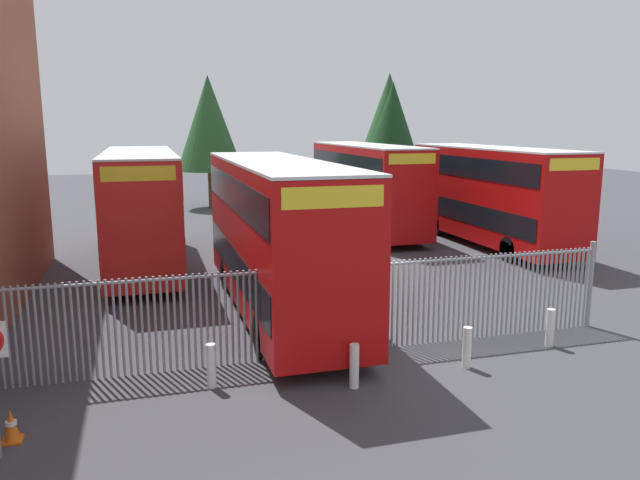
# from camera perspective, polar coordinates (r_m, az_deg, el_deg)

# --- Properties ---
(ground_plane) EXTENTS (100.00, 100.00, 0.00)m
(ground_plane) POSITION_cam_1_polar(r_m,az_deg,el_deg) (22.44, -2.85, -3.17)
(ground_plane) COLOR #3D3D42
(palisade_fence) EXTENTS (14.83, 0.14, 2.35)m
(palisade_fence) POSITION_cam_1_polar(r_m,az_deg,el_deg) (14.44, 0.91, -6.26)
(palisade_fence) COLOR gray
(palisade_fence) RESTS_ON ground
(double_decker_bus_near_gate) EXTENTS (2.54, 10.81, 4.42)m
(double_decker_bus_near_gate) POSITION_cam_1_polar(r_m,az_deg,el_deg) (17.45, -4.06, 0.90)
(double_decker_bus_near_gate) COLOR #B70C0C
(double_decker_bus_near_gate) RESTS_ON ground
(double_decker_bus_behind_fence_left) EXTENTS (2.54, 10.81, 4.42)m
(double_decker_bus_behind_fence_left) POSITION_cam_1_polar(r_m,az_deg,el_deg) (24.13, -16.42, 3.24)
(double_decker_bus_behind_fence_left) COLOR red
(double_decker_bus_behind_fence_left) RESTS_ON ground
(double_decker_bus_behind_fence_right) EXTENTS (2.54, 10.81, 4.42)m
(double_decker_bus_behind_fence_right) POSITION_cam_1_polar(r_m,az_deg,el_deg) (28.40, 15.75, 4.36)
(double_decker_bus_behind_fence_right) COLOR #B70C0C
(double_decker_bus_behind_fence_right) RESTS_ON ground
(double_decker_bus_far_back) EXTENTS (2.54, 10.81, 4.42)m
(double_decker_bus_far_back) POSITION_cam_1_polar(r_m,az_deg,el_deg) (30.86, 4.37, 5.22)
(double_decker_bus_far_back) COLOR #B70C0C
(double_decker_bus_far_back) RESTS_ON ground
(bollard_near_left) EXTENTS (0.20, 0.20, 0.95)m
(bollard_near_left) POSITION_cam_1_polar(r_m,az_deg,el_deg) (13.10, -10.16, -11.55)
(bollard_near_left) COLOR silver
(bollard_near_left) RESTS_ON ground
(bollard_center_front) EXTENTS (0.20, 0.20, 0.95)m
(bollard_center_front) POSITION_cam_1_polar(r_m,az_deg,el_deg) (12.93, 3.23, -11.71)
(bollard_center_front) COLOR silver
(bollard_center_front) RESTS_ON ground
(bollard_near_right) EXTENTS (0.20, 0.20, 0.95)m
(bollard_near_right) POSITION_cam_1_polar(r_m,az_deg,el_deg) (14.28, 13.61, -9.77)
(bollard_near_right) COLOR silver
(bollard_near_right) RESTS_ON ground
(bollard_far_right) EXTENTS (0.20, 0.20, 0.95)m
(bollard_far_right) POSITION_cam_1_polar(r_m,az_deg,el_deg) (16.20, 20.77, -7.70)
(bollard_far_right) COLOR silver
(bollard_far_right) RESTS_ON ground
(traffic_cone_by_gate) EXTENTS (0.34, 0.34, 0.59)m
(traffic_cone_by_gate) POSITION_cam_1_polar(r_m,az_deg,el_deg) (12.22, -26.98, -15.27)
(traffic_cone_by_gate) COLOR orange
(traffic_cone_by_gate) RESTS_ON ground
(tree_tall_back) EXTENTS (4.25, 4.25, 8.51)m
(tree_tall_back) POSITION_cam_1_polar(r_m,az_deg,el_deg) (40.38, -10.38, 10.71)
(tree_tall_back) COLOR #4C3823
(tree_tall_back) RESTS_ON ground
(tree_short_side) EXTENTS (4.12, 4.12, 8.17)m
(tree_short_side) POSITION_cam_1_polar(r_m,az_deg,el_deg) (41.38, 6.81, 10.47)
(tree_short_side) COLOR #4C3823
(tree_short_side) RESTS_ON ground
(tree_mid_row) EXTENTS (4.15, 4.15, 8.84)m
(tree_mid_row) POSITION_cam_1_polar(r_m,az_deg,el_deg) (42.64, 6.48, 11.35)
(tree_mid_row) COLOR #4C3823
(tree_mid_row) RESTS_ON ground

